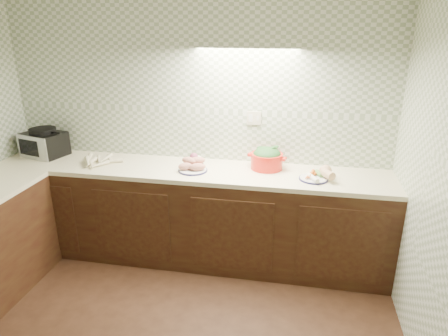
% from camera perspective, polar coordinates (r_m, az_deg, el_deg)
% --- Properties ---
extents(room, '(3.60, 3.60, 2.60)m').
position_cam_1_polar(room, '(2.05, -17.06, 4.74)').
color(room, black).
rests_on(room, ground).
extents(counter, '(3.60, 3.60, 0.90)m').
position_cam_1_polar(counter, '(3.38, -20.19, -11.27)').
color(counter, black).
rests_on(counter, ground).
extents(toaster_oven, '(0.45, 0.39, 0.27)m').
position_cam_1_polar(toaster_oven, '(4.28, -24.32, 3.28)').
color(toaster_oven, black).
rests_on(toaster_oven, counter).
extents(parsnip_pile, '(0.34, 0.37, 0.07)m').
position_cam_1_polar(parsnip_pile, '(3.86, -18.07, 0.86)').
color(parsnip_pile, beige).
rests_on(parsnip_pile, counter).
extents(sweet_potato_plate, '(0.26, 0.26, 0.12)m').
position_cam_1_polar(sweet_potato_plate, '(3.53, -4.49, 0.32)').
color(sweet_potato_plate, '#15133E').
rests_on(sweet_potato_plate, counter).
extents(onion_bowl, '(0.14, 0.14, 0.11)m').
position_cam_1_polar(onion_bowl, '(3.69, -4.13, 1.14)').
color(onion_bowl, black).
rests_on(onion_bowl, counter).
extents(dutch_oven, '(0.35, 0.34, 0.20)m').
position_cam_1_polar(dutch_oven, '(3.58, 6.14, 1.39)').
color(dutch_oven, red).
rests_on(dutch_oven, counter).
extents(veg_plate, '(0.31, 0.31, 0.11)m').
position_cam_1_polar(veg_plate, '(3.44, 13.45, -0.86)').
color(veg_plate, '#15133E').
rests_on(veg_plate, counter).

